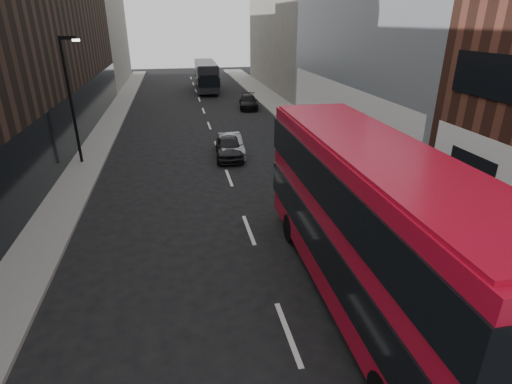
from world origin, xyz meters
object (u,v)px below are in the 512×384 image
street_lamp (71,93)px  car_b (230,145)px  car_a (229,146)px  car_c (248,102)px  grey_bus (206,75)px  red_bus (370,220)px

street_lamp → car_b: street_lamp is taller
car_a → car_c: (3.92, 14.76, -0.08)m
grey_bus → car_c: size_ratio=2.44×
street_lamp → car_b: (8.87, 0.00, -3.53)m
street_lamp → car_c: bearing=48.6°
red_bus → car_c: (1.81, 29.30, -2.09)m
car_b → red_bus: bearing=-82.2°
car_b → car_a: bearing=-109.3°
car_a → car_c: bearing=80.1°
street_lamp → grey_bus: size_ratio=0.67×
car_a → grey_bus: bearing=93.2°
grey_bus → car_a: grey_bus is taller
grey_bus → car_c: bearing=-74.0°
red_bus → grey_bus: red_bus is taller
car_a → car_c: car_a is taller
car_a → car_b: size_ratio=1.04×
grey_bus → car_b: grey_bus is taller
red_bus → car_b: size_ratio=3.07×
street_lamp → car_c: street_lamp is taller
street_lamp → red_bus: 18.53m
car_a → car_b: (0.15, 0.42, -0.05)m
car_c → car_b: bearing=-97.1°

